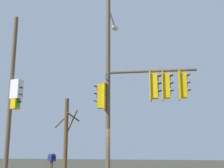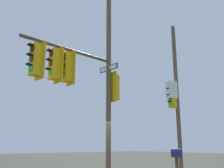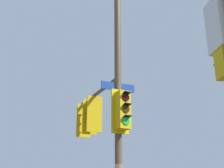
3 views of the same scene
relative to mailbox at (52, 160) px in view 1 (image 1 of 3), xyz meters
name	(u,v)px [view 1 (image 1 of 3)]	position (x,y,z in m)	size (l,w,h in m)	color
main_signal_pole_assembly	(133,83)	(-0.68, -4.20, 3.47)	(3.23, 4.61, 8.73)	brown
secondary_pole_assembly	(13,95)	(-1.15, 1.62, 3.08)	(0.47, 0.76, 8.24)	brown
mailbox	(52,160)	(0.00, 0.00, 0.00)	(0.47, 0.49, 1.41)	#4C3823
bare_tree_behind_pole	(66,133)	(6.65, 2.06, 1.64)	(1.68, 1.66, 5.29)	brown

